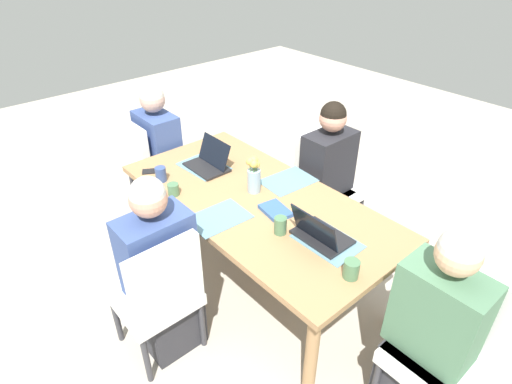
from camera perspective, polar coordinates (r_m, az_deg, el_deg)
ground_plane at (r=3.25m, az=0.00°, el=-11.64°), size 10.00×10.00×0.00m
dining_table at (r=2.83m, az=0.00°, el=-2.15°), size 1.96×0.95×0.73m
chair_head_left_left_near at (r=2.45m, az=24.43°, el=-17.75°), size 0.44×0.44×0.90m
person_head_left_left_near at (r=2.39m, az=22.42°, el=-17.66°), size 0.40×0.36×1.19m
chair_head_right_left_mid at (r=3.80m, az=-14.09°, el=3.81°), size 0.44×0.44×0.90m
person_head_right_left_mid at (r=3.77m, az=-12.72°, el=4.22°), size 0.40×0.36×1.19m
chair_far_left_far at (r=2.52m, az=-12.92°, el=-13.02°), size 0.44×0.44×0.90m
person_far_left_far at (r=2.57m, az=-12.66°, el=-11.07°), size 0.36×0.40×1.19m
chair_near_right_near at (r=3.49m, az=9.12°, el=1.72°), size 0.44×0.44×0.90m
person_near_right_near at (r=3.40m, az=9.44°, el=1.28°), size 0.36×0.40×1.19m
flower_vase at (r=2.79m, az=-0.30°, el=2.45°), size 0.09×0.10×0.27m
placemat_head_left_left_near at (r=2.46m, az=9.60°, el=-6.56°), size 0.36×0.26×0.00m
placemat_head_right_left_mid at (r=3.18m, az=-7.05°, el=3.45°), size 0.38×0.28×0.00m
placemat_far_left_far at (r=2.62m, az=-5.02°, el=-3.44°), size 0.28×0.37×0.00m
placemat_near_right_near at (r=2.98m, az=4.35°, el=1.51°), size 0.29×0.38×0.00m
laptop_head_left_left_near at (r=2.44m, az=8.58°, el=-5.62°), size 0.32×0.22×0.21m
laptop_head_right_left_mid at (r=3.14m, az=-6.34°, el=3.99°), size 0.32×0.22×0.20m
coffee_mug_near_left at (r=2.24m, az=12.71°, el=-10.11°), size 0.08×0.08×0.10m
coffee_mug_near_right at (r=3.03m, az=-12.69°, el=2.36°), size 0.08×0.08×0.11m
coffee_mug_centre_left at (r=2.47m, az=3.30°, el=-4.51°), size 0.07×0.07×0.11m
coffee_mug_centre_right at (r=2.86m, az=-11.07°, el=0.35°), size 0.08×0.08×0.08m
book_red_cover at (r=2.66m, az=2.64°, el=-2.52°), size 0.22×0.17×0.03m
phone_black at (r=3.18m, az=-13.73°, el=2.75°), size 0.14×0.17×0.01m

